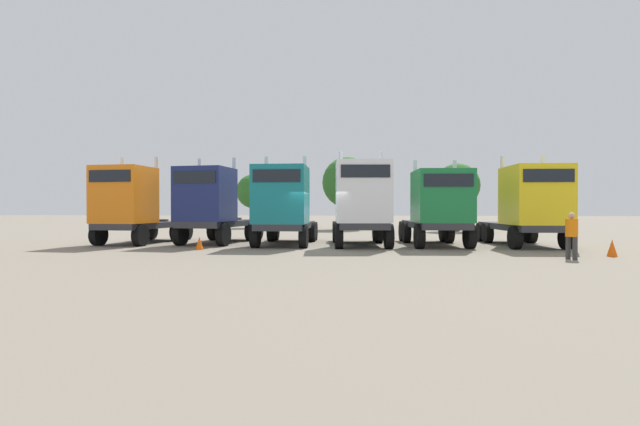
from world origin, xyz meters
The scene contains 13 objects.
ground centered at (0.00, 0.00, 0.00)m, with size 200.00×200.00×0.00m, color gray.
semi_truck_orange centered at (-9.56, 1.03, 1.95)m, with size 2.91×5.99×4.40m.
semi_truck_navy centered at (-5.66, 1.61, 1.94)m, with size 3.07×6.29×4.35m.
semi_truck_teal centered at (-1.90, 0.97, 1.93)m, with size 2.76×6.39×4.33m.
semi_truck_white centered at (1.83, 0.87, 2.02)m, with size 3.15×6.09×4.50m.
semi_truck_green centered at (5.38, 1.34, 1.86)m, with size 3.03×6.12×4.10m.
semi_truck_yellow centered at (9.51, 1.49, 1.94)m, with size 2.94×6.22×4.28m.
visitor_in_hivis centered at (9.19, -3.64, 0.94)m, with size 0.54×0.54×1.63m.
traffic_cone_near centered at (-5.10, -1.45, 0.28)m, with size 0.36×0.36×0.56m, color #F2590C.
traffic_cone_far centered at (11.08, -2.48, 0.32)m, with size 0.36×0.36×0.63m, color #F2590C.
oak_far_left centered at (-8.62, 20.85, 3.38)m, with size 3.14×3.14×4.97m.
oak_far_centre centered at (0.22, 18.55, 4.02)m, with size 4.32×4.32×6.20m.
oak_far_right centered at (9.00, 16.49, 3.60)m, with size 3.47×3.47×5.35m.
Camera 1 is at (2.27, -20.27, 1.76)m, focal length 25.49 mm.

